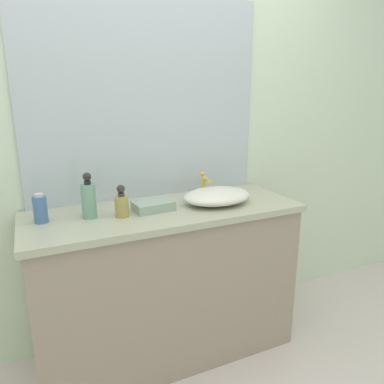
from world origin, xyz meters
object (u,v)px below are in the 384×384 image
at_px(lotion_bottle, 40,209).
at_px(perfume_bottle, 89,199).
at_px(soap_dispenser, 122,204).
at_px(sink_basin, 217,196).
at_px(folded_hand_towel, 153,206).

bearing_deg(lotion_bottle, perfume_bottle, -7.36).
height_order(soap_dispenser, lotion_bottle, soap_dispenser).
relative_size(sink_basin, lotion_bottle, 2.72).
height_order(lotion_bottle, folded_hand_towel, lotion_bottle).
distance_m(sink_basin, perfume_bottle, 0.69).
bearing_deg(perfume_bottle, sink_basin, -4.54).
bearing_deg(sink_basin, lotion_bottle, 174.76).
relative_size(perfume_bottle, folded_hand_towel, 1.13).
relative_size(lotion_bottle, perfume_bottle, 0.62).
xyz_separation_m(soap_dispenser, folded_hand_towel, (0.17, 0.03, -0.04)).
bearing_deg(folded_hand_towel, lotion_bottle, 175.06).
bearing_deg(lotion_bottle, sink_basin, -5.24).
bearing_deg(soap_dispenser, folded_hand_towel, 9.44).
distance_m(soap_dispenser, lotion_bottle, 0.38).
relative_size(sink_basin, folded_hand_towel, 1.91).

